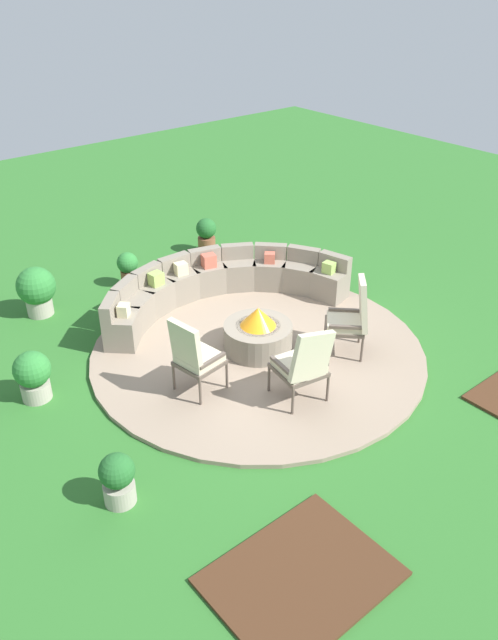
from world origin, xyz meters
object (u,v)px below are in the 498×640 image
object	(u,v)px
lounge_chair_back_left	(352,316)
potted_plant_0	(128,267)
lounge_chair_front_left	(194,355)
potted_plant_3	(206,234)
potted_plant_4	(118,478)
fire_pit	(258,333)
potted_plant_2	(33,374)
lounge_chair_front_right	(303,364)
potted_plant_1	(37,289)
curved_stone_bench	(217,286)

from	to	relation	value
lounge_chair_back_left	potted_plant_0	world-z (taller)	lounge_chair_back_left
lounge_chair_front_left	potted_plant_3	size ratio (longest dim) A/B	1.61
lounge_chair_back_left	potted_plant_4	world-z (taller)	lounge_chair_back_left
fire_pit	lounge_chair_back_left	bearing A→B (deg)	-42.46
lounge_chair_front_left	potted_plant_4	distance (m)	1.98
lounge_chair_front_left	potted_plant_2	bearing A→B (deg)	-136.71
lounge_chair_front_right	potted_plant_4	size ratio (longest dim) A/B	1.80
fire_pit	potted_plant_1	size ratio (longest dim) A/B	1.22
potted_plant_1	potted_plant_3	size ratio (longest dim) A/B	1.19
lounge_chair_front_left	lounge_chair_back_left	bearing A→B (deg)	65.50
lounge_chair_front_right	potted_plant_1	size ratio (longest dim) A/B	1.38
lounge_chair_front_right	potted_plant_0	distance (m)	4.29
curved_stone_bench	potted_plant_3	xyz separation A→B (m)	(1.12, 1.83, -0.00)
curved_stone_bench	potted_plant_0	size ratio (longest dim) A/B	6.37
fire_pit	lounge_chair_back_left	size ratio (longest dim) A/B	0.84
fire_pit	potted_plant_3	distance (m)	3.66
fire_pit	potted_plant_4	size ratio (longest dim) A/B	1.60
fire_pit	potted_plant_0	bearing A→B (deg)	96.82
lounge_chair_back_left	fire_pit	bearing A→B (deg)	92.52
fire_pit	lounge_chair_front_right	distance (m)	1.34
lounge_chair_front_left	lounge_chair_back_left	world-z (taller)	lounge_chair_back_left
lounge_chair_front_left	potted_plant_0	world-z (taller)	lounge_chair_front_left
lounge_chair_front_left	lounge_chair_back_left	size ratio (longest dim) A/B	0.93
lounge_chair_back_left	potted_plant_1	distance (m)	4.93
lounge_chair_front_left	potted_plant_0	bearing A→B (deg)	155.45
potted_plant_2	potted_plant_3	world-z (taller)	potted_plant_2
lounge_chair_front_right	potted_plant_1	bearing A→B (deg)	120.09
fire_pit	potted_plant_1	world-z (taller)	potted_plant_1
potted_plant_2	lounge_chair_front_right	bearing A→B (deg)	-41.44
lounge_chair_front_right	potted_plant_4	distance (m)	2.64
lounge_chair_back_left	potted_plant_2	bearing A→B (deg)	108.99
potted_plant_0	potted_plant_1	distance (m)	1.60
curved_stone_bench	potted_plant_0	world-z (taller)	curved_stone_bench
lounge_chair_back_left	potted_plant_4	xyz separation A→B (m)	(-3.93, -0.37, -0.31)
lounge_chair_back_left	potted_plant_3	world-z (taller)	lounge_chair_back_left
lounge_chair_front_left	potted_plant_0	distance (m)	3.42
potted_plant_4	lounge_chair_front_right	bearing A→B (deg)	-0.21
potted_plant_2	curved_stone_bench	bearing A→B (deg)	8.34
fire_pit	potted_plant_3	xyz separation A→B (m)	(1.52, 3.32, 0.04)
lounge_chair_front_right	potted_plant_3	world-z (taller)	lounge_chair_front_right
lounge_chair_back_left	potted_plant_4	bearing A→B (deg)	140.37
curved_stone_bench	potted_plant_2	world-z (taller)	curved_stone_bench
lounge_chair_back_left	potted_plant_2	distance (m)	4.32
lounge_chair_front_right	potted_plant_2	bearing A→B (deg)	148.14
lounge_chair_front_left	potted_plant_2	size ratio (longest dim) A/B	1.58
potted_plant_3	potted_plant_1	bearing A→B (deg)	-175.89
potted_plant_2	lounge_chair_back_left	bearing A→B (deg)	-25.99
lounge_chair_front_right	potted_plant_0	size ratio (longest dim) A/B	1.79
curved_stone_bench	lounge_chair_front_right	xyz separation A→B (m)	(-0.74, -2.76, 0.25)
potted_plant_0	potted_plant_4	xyz separation A→B (m)	(-2.60, -4.28, -0.02)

